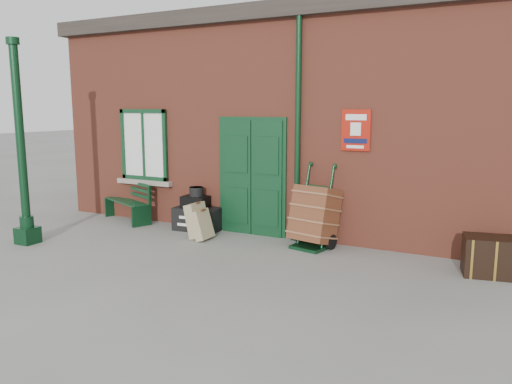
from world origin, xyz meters
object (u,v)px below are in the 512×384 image
Objects in this scene: houdini_trunk at (198,219)px; porter_trolley at (314,216)px; bench at (130,200)px; dark_trunk at (493,256)px.

porter_trolley reaches higher than houdini_trunk.
bench reaches higher than houdini_trunk.
bench is 1.60× the size of houdini_trunk.
porter_trolley is at bearing 21.20° from bench.
dark_trunk is (5.38, -0.34, 0.06)m from houdini_trunk.
porter_trolley is 1.80× the size of dark_trunk.
dark_trunk is (2.86, -0.24, -0.27)m from porter_trolley.
houdini_trunk is (1.81, -0.06, -0.21)m from bench.
bench is at bearing 172.55° from houdini_trunk.
bench reaches higher than dark_trunk.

